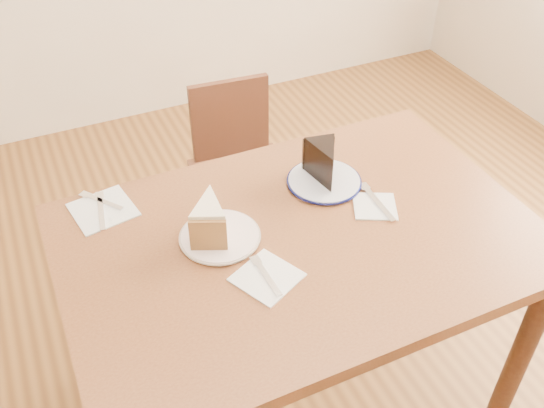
{
  "coord_description": "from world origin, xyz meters",
  "views": [
    {
      "loc": [
        -0.54,
        -1.0,
        1.79
      ],
      "look_at": [
        -0.04,
        0.09,
        0.8
      ],
      "focal_mm": 40.0,
      "sensor_mm": 36.0,
      "label": 1
    }
  ],
  "objects_px": {
    "plate_navy": "(324,181)",
    "carrot_cake": "(210,217)",
    "chocolate_cake": "(325,166)",
    "table": "(300,262)",
    "chair_far": "(240,169)",
    "plate_cream": "(220,237)"
  },
  "relations": [
    {
      "from": "chair_far",
      "to": "plate_navy",
      "type": "relative_size",
      "value": 3.63
    },
    {
      "from": "plate_navy",
      "to": "table",
      "type": "bearing_deg",
      "value": -133.32
    },
    {
      "from": "plate_navy",
      "to": "plate_cream",
      "type": "bearing_deg",
      "value": -165.12
    },
    {
      "from": "chocolate_cake",
      "to": "table",
      "type": "bearing_deg",
      "value": 57.07
    },
    {
      "from": "plate_navy",
      "to": "carrot_cake",
      "type": "bearing_deg",
      "value": -169.32
    },
    {
      "from": "table",
      "to": "plate_cream",
      "type": "distance_m",
      "value": 0.23
    },
    {
      "from": "chocolate_cake",
      "to": "carrot_cake",
      "type": "bearing_deg",
      "value": 21.14
    },
    {
      "from": "carrot_cake",
      "to": "chocolate_cake",
      "type": "bearing_deg",
      "value": 34.43
    },
    {
      "from": "table",
      "to": "chocolate_cake",
      "type": "distance_m",
      "value": 0.28
    },
    {
      "from": "chair_far",
      "to": "carrot_cake",
      "type": "xyz_separation_m",
      "value": [
        -0.34,
        -0.67,
        0.4
      ]
    },
    {
      "from": "table",
      "to": "chocolate_cake",
      "type": "height_order",
      "value": "chocolate_cake"
    },
    {
      "from": "chair_far",
      "to": "carrot_cake",
      "type": "height_order",
      "value": "carrot_cake"
    },
    {
      "from": "plate_cream",
      "to": "carrot_cake",
      "type": "height_order",
      "value": "carrot_cake"
    },
    {
      "from": "plate_navy",
      "to": "chocolate_cake",
      "type": "relative_size",
      "value": 1.63
    },
    {
      "from": "table",
      "to": "plate_navy",
      "type": "height_order",
      "value": "plate_navy"
    },
    {
      "from": "chair_far",
      "to": "chocolate_cake",
      "type": "bearing_deg",
      "value": 96.85
    },
    {
      "from": "plate_cream",
      "to": "plate_navy",
      "type": "height_order",
      "value": "same"
    },
    {
      "from": "table",
      "to": "chocolate_cake",
      "type": "bearing_deg",
      "value": 46.72
    },
    {
      "from": "table",
      "to": "plate_navy",
      "type": "bearing_deg",
      "value": 46.68
    },
    {
      "from": "plate_navy",
      "to": "chocolate_cake",
      "type": "xyz_separation_m",
      "value": [
        0.0,
        0.0,
        0.05
      ]
    },
    {
      "from": "plate_navy",
      "to": "carrot_cake",
      "type": "relative_size",
      "value": 1.63
    },
    {
      "from": "plate_navy",
      "to": "chocolate_cake",
      "type": "bearing_deg",
      "value": 56.19
    }
  ]
}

